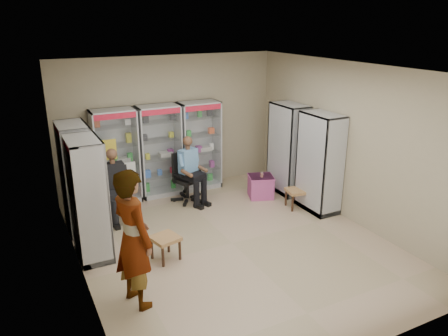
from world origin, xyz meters
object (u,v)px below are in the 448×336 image
wooden_chair (114,195)px  woven_stool_a (296,199)px  cabinet_left_near (89,199)px  woven_stool_b (166,248)px  cabinet_back_mid (160,151)px  cabinet_left_far (77,178)px  office_chair (187,177)px  standing_man (133,239)px  cabinet_right_far (288,149)px  pink_trunk (261,186)px  cabinet_back_left (116,157)px  seated_shopkeeper (188,172)px  cabinet_right_near (320,163)px  cabinet_back_right (200,146)px

wooden_chair → woven_stool_a: (3.45, -1.25, -0.27)m
cabinet_left_near → wooden_chair: bearing=152.4°
cabinet_left_near → woven_stool_b: 1.46m
cabinet_back_mid → cabinet_left_far: same height
office_chair → standing_man: 3.61m
wooden_chair → standing_man: standing_man is taller
cabinet_right_far → woven_stool_b: cabinet_right_far is taller
cabinet_right_far → pink_trunk: size_ratio=3.98×
woven_stool_b → standing_man: 1.40m
cabinet_left_near → woven_stool_a: bearing=90.8°
cabinet_back_left → seated_shopkeeper: bearing=-26.7°
pink_trunk → woven_stool_b: 3.16m
standing_man → wooden_chair: bearing=-24.6°
cabinet_left_far → cabinet_left_near: size_ratio=1.00×
woven_stool_b → cabinet_back_left: bearing=91.9°
cabinet_left_near → office_chair: bearing=122.0°
cabinet_back_mid → wooden_chair: bearing=-148.7°
cabinet_back_left → cabinet_back_mid: bearing=0.0°
wooden_chair → woven_stool_a: bearing=-19.9°
cabinet_right_near → woven_stool_b: 3.56m
cabinet_right_near → seated_shopkeeper: 2.72m
cabinet_left_far → cabinet_left_near: (0.00, -1.10, 0.00)m
cabinet_back_left → woven_stool_a: 3.85m
cabinet_back_left → wooden_chair: bearing=-108.9°
cabinet_left_near → standing_man: 1.60m
woven_stool_a → cabinet_left_near: bearing=-179.2°
cabinet_right_far → cabinet_back_right: bearing=55.3°
cabinet_back_mid → woven_stool_a: cabinet_back_mid is taller
seated_shopkeeper → cabinet_left_near: bearing=-169.0°
cabinet_left_far → cabinet_left_near: bearing=-0.0°
cabinet_left_far → seated_shopkeeper: 2.30m
standing_man → office_chair: bearing=-50.1°
cabinet_back_mid → wooden_chair: size_ratio=2.13×
cabinet_back_right → cabinet_left_near: size_ratio=1.00×
cabinet_back_left → cabinet_left_near: size_ratio=1.00×
cabinet_left_far → standing_man: bearing=6.0°
cabinet_left_far → pink_trunk: cabinet_left_far is taller
cabinet_back_left → cabinet_back_mid: 0.95m
cabinet_back_mid → standing_man: size_ratio=1.02×
cabinet_back_left → office_chair: bearing=-24.9°
cabinet_left_near → standing_man: cabinet_left_near is taller
wooden_chair → seated_shopkeeper: 1.59m
cabinet_back_right → wooden_chair: bearing=-161.2°
pink_trunk → cabinet_right_far: bearing=1.8°
seated_shopkeeper → standing_man: size_ratio=0.69×
cabinet_left_near → wooden_chair: 1.56m
cabinet_back_left → cabinet_left_far: 1.32m
cabinet_left_far → office_chair: (2.26, 0.31, -0.47)m
office_chair → cabinet_left_near: bearing=-168.1°
cabinet_left_near → standing_man: size_ratio=1.02×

